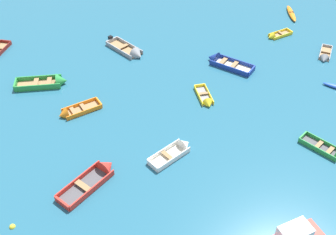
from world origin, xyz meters
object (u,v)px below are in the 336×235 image
(rowboat_grey_cluster_outer, at_px, (324,57))
(rowboat_deep_blue_foreground_center, at_px, (221,61))
(mooring_buoy_near_foreground, at_px, (12,227))
(rowboat_green_center, at_px, (331,152))
(rowboat_orange_near_left, at_px, (71,112))
(rowboat_red_back_row_left, at_px, (99,174))
(rowboat_grey_far_right, at_px, (132,52))
(rowboat_white_near_camera, at_px, (178,149))
(rowboat_yellow_near_right, at_px, (206,101))
(kayak_orange_distant_center, at_px, (291,13))
(rowboat_green_far_back, at_px, (51,82))
(rowboat_yellow_midfield_left, at_px, (275,36))

(rowboat_grey_cluster_outer, height_order, rowboat_deep_blue_foreground_center, rowboat_deep_blue_foreground_center)
(mooring_buoy_near_foreground, bearing_deg, rowboat_green_center, 2.18)
(rowboat_orange_near_left, height_order, mooring_buoy_near_foreground, rowboat_orange_near_left)
(rowboat_red_back_row_left, height_order, rowboat_grey_far_right, rowboat_grey_far_right)
(rowboat_white_near_camera, xyz_separation_m, rowboat_grey_far_right, (-0.87, 13.53, 0.00))
(mooring_buoy_near_foreground, bearing_deg, rowboat_yellow_near_right, 29.98)
(kayak_orange_distant_center, bearing_deg, rowboat_green_far_back, -164.93)
(rowboat_green_center, height_order, kayak_orange_distant_center, rowboat_green_center)
(rowboat_red_back_row_left, bearing_deg, rowboat_grey_cluster_outer, 23.01)
(rowboat_grey_cluster_outer, distance_m, rowboat_deep_blue_foreground_center, 9.81)
(rowboat_white_near_camera, relative_size, rowboat_green_center, 1.06)
(rowboat_white_near_camera, xyz_separation_m, rowboat_green_center, (10.32, -2.82, -0.02))
(rowboat_green_far_back, xyz_separation_m, rowboat_orange_near_left, (1.37, -4.40, -0.07))
(rowboat_green_center, bearing_deg, rowboat_grey_far_right, 124.37)
(rowboat_red_back_row_left, relative_size, rowboat_green_center, 1.28)
(rowboat_green_center, height_order, rowboat_grey_far_right, rowboat_grey_far_right)
(rowboat_grey_cluster_outer, height_order, kayak_orange_distant_center, rowboat_grey_cluster_outer)
(rowboat_white_near_camera, distance_m, rowboat_yellow_near_right, 6.10)
(rowboat_green_center, bearing_deg, rowboat_deep_blue_foreground_center, 105.59)
(rowboat_yellow_near_right, bearing_deg, mooring_buoy_near_foreground, -150.02)
(rowboat_orange_near_left, distance_m, rowboat_deep_blue_foreground_center, 14.32)
(rowboat_grey_cluster_outer, height_order, rowboat_red_back_row_left, rowboat_red_back_row_left)
(kayak_orange_distant_center, bearing_deg, rowboat_white_near_camera, -135.43)
(rowboat_orange_near_left, xyz_separation_m, rowboat_deep_blue_foreground_center, (13.74, 4.04, 0.05))
(rowboat_yellow_midfield_left, xyz_separation_m, rowboat_red_back_row_left, (-19.32, -14.13, 0.06))
(rowboat_grey_far_right, distance_m, rowboat_yellow_near_right, 9.80)
(rowboat_red_back_row_left, xyz_separation_m, rowboat_yellow_near_right, (9.35, 5.79, -0.06))
(rowboat_white_near_camera, height_order, rowboat_red_back_row_left, rowboat_red_back_row_left)
(rowboat_yellow_midfield_left, distance_m, rowboat_orange_near_left, 21.90)
(rowboat_grey_cluster_outer, xyz_separation_m, rowboat_white_near_camera, (-16.43, -8.45, 0.05))
(rowboat_orange_near_left, height_order, rowboat_green_center, rowboat_orange_near_left)
(rowboat_deep_blue_foreground_center, distance_m, rowboat_grey_far_right, 8.39)
(rowboat_green_far_back, bearing_deg, mooring_buoy_near_foreground, -100.74)
(rowboat_orange_near_left, relative_size, kayak_orange_distant_center, 0.93)
(rowboat_green_center, bearing_deg, rowboat_green_far_back, 144.83)
(rowboat_red_back_row_left, height_order, rowboat_yellow_near_right, rowboat_red_back_row_left)
(rowboat_green_far_back, height_order, rowboat_red_back_row_left, rowboat_green_far_back)
(rowboat_green_far_back, height_order, kayak_orange_distant_center, rowboat_green_far_back)
(rowboat_green_far_back, bearing_deg, rowboat_grey_far_right, 22.98)
(rowboat_grey_cluster_outer, bearing_deg, rowboat_yellow_near_right, -164.25)
(rowboat_green_far_back, relative_size, rowboat_green_center, 1.34)
(rowboat_green_far_back, height_order, rowboat_deep_blue_foreground_center, rowboat_green_far_back)
(rowboat_green_center, bearing_deg, rowboat_yellow_midfield_left, 78.19)
(kayak_orange_distant_center, relative_size, mooring_buoy_near_foreground, 10.60)
(rowboat_grey_cluster_outer, xyz_separation_m, kayak_orange_distant_center, (1.17, 8.89, 0.04))
(rowboat_white_near_camera, height_order, rowboat_deep_blue_foreground_center, rowboat_deep_blue_foreground_center)
(rowboat_grey_far_right, bearing_deg, mooring_buoy_near_foreground, -120.62)
(rowboat_green_far_back, bearing_deg, rowboat_green_center, -35.17)
(rowboat_yellow_midfield_left, xyz_separation_m, rowboat_grey_far_right, (-14.53, 0.32, 0.06))
(rowboat_red_back_row_left, distance_m, rowboat_green_center, 16.08)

